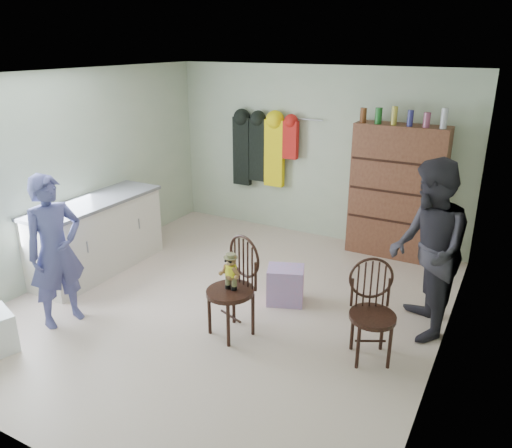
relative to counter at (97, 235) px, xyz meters
The scene contains 10 objects.
ground_plane 2.01m from the counter, ahead, with size 5.00×5.00×0.00m, color beige.
room_walls 2.30m from the counter, 15.25° to the left, with size 5.00×5.00×5.00m.
counter is the anchor object (origin of this frame).
chair_front 2.36m from the counter, 11.04° to the right, with size 0.59×0.59×1.03m.
chair_far 3.63m from the counter, ahead, with size 0.58×0.58×0.96m.
striped_bag 2.53m from the counter, ahead, with size 0.40×0.31×0.43m, color pink.
person_left 1.31m from the counter, 61.86° to the right, with size 0.59×0.38×1.61m, color #494B86.
person_right 4.00m from the counter, ahead, with size 0.87×0.68×1.80m, color #2D2B33.
dresser 3.96m from the counter, 35.69° to the left, with size 1.20×0.39×2.05m.
coat_rack 2.74m from the counter, 64.76° to the left, with size 1.42×0.12×1.09m.
Camera 1 is at (2.66, -4.23, 2.81)m, focal length 35.00 mm.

